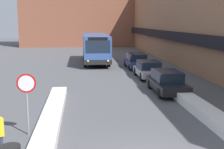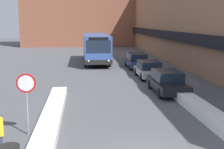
{
  "view_description": "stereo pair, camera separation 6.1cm",
  "coord_description": "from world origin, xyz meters",
  "views": [
    {
      "loc": [
        -2.23,
        -9.17,
        4.47
      ],
      "look_at": [
        -0.63,
        6.75,
        1.77
      ],
      "focal_mm": 50.0,
      "sensor_mm": 36.0,
      "label": 1
    },
    {
      "loc": [
        -2.17,
        -9.18,
        4.47
      ],
      "look_at": [
        -0.63,
        6.75,
        1.77
      ],
      "focal_mm": 50.0,
      "sensor_mm": 36.0,
      "label": 2
    }
  ],
  "objects": [
    {
      "name": "building_row_right",
      "position": [
        9.98,
        24.0,
        5.13
      ],
      "size": [
        5.5,
        60.0,
        10.29
      ],
      "color": "#996B4C",
      "rests_on": "ground_plane"
    },
    {
      "name": "building_backdrop_far",
      "position": [
        0.0,
        50.94,
        6.81
      ],
      "size": [
        26.0,
        8.0,
        13.61
      ],
      "color": "brown",
      "rests_on": "ground_plane"
    },
    {
      "name": "snow_bank_left",
      "position": [
        -3.6,
        5.42,
        0.2
      ],
      "size": [
        0.9,
        9.98,
        0.4
      ],
      "color": "silver",
      "rests_on": "ground_plane"
    },
    {
      "name": "snow_bank_right",
      "position": [
        3.6,
        4.44,
        0.26
      ],
      "size": [
        0.9,
        7.44,
        0.52
      ],
      "color": "silver",
      "rests_on": "ground_plane"
    },
    {
      "name": "city_bus",
      "position": [
        -0.62,
        25.1,
        1.71
      ],
      "size": [
        2.67,
        10.47,
        3.1
      ],
      "color": "#335193",
      "rests_on": "ground_plane"
    },
    {
      "name": "parked_car_front",
      "position": [
        3.2,
        9.82,
        0.71
      ],
      "size": [
        1.81,
        4.44,
        1.42
      ],
      "color": "black",
      "rests_on": "ground_plane"
    },
    {
      "name": "parked_car_middle",
      "position": [
        3.2,
        15.25,
        0.7
      ],
      "size": [
        1.85,
        4.25,
        1.38
      ],
      "color": "#B7B7BC",
      "rests_on": "ground_plane"
    },
    {
      "name": "parked_car_back",
      "position": [
        3.2,
        20.84,
        0.71
      ],
      "size": [
        1.93,
        4.75,
        1.41
      ],
      "color": "navy",
      "rests_on": "ground_plane"
    },
    {
      "name": "stop_sign",
      "position": [
        -4.37,
        3.03,
        1.81
      ],
      "size": [
        0.76,
        0.08,
        2.49
      ],
      "color": "gray",
      "rests_on": "ground_plane"
    },
    {
      "name": "street_lamp",
      "position": [
        -4.93,
        1.77,
        3.78
      ],
      "size": [
        1.46,
        0.36,
        6.06
      ],
      "color": "black",
      "rests_on": "ground_plane"
    }
  ]
}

